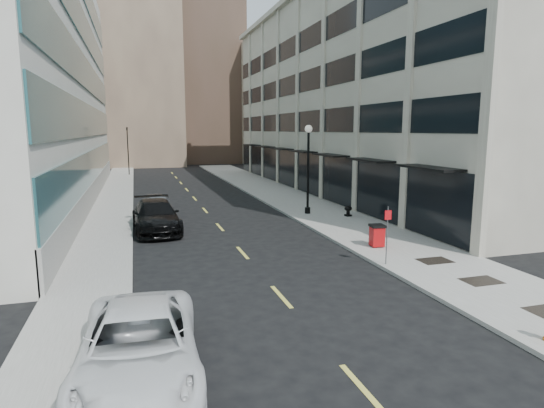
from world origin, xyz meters
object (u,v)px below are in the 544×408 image
car_black_pickup (156,216)px  car_silver_sedan (157,204)px  traffic_signal (127,130)px  lamppost (308,161)px  car_white_van (139,346)px  urn_planter (348,210)px  sign_post (387,227)px  trash_bin (377,235)px

car_black_pickup → car_silver_sedan: car_black_pickup is taller
traffic_signal → lamppost: traffic_signal is taller
car_white_van → urn_planter: size_ratio=8.64×
car_black_pickup → car_silver_sedan: bearing=83.9°
car_white_van → sign_post: 11.83m
car_black_pickup → trash_bin: size_ratio=5.58×
traffic_signal → urn_planter: (14.10, -33.70, -5.15)m
lamppost → sign_post: size_ratio=2.45×
car_white_van → car_black_pickup: car_black_pickup is taller
trash_bin → urn_planter: size_ratio=1.59×
car_white_van → sign_post: (10.10, 6.09, 0.92)m
car_white_van → sign_post: size_ratio=2.39×
car_white_van → car_black_pickup: size_ratio=0.97×
car_black_pickup → urn_planter: bearing=-1.3°
traffic_signal → car_black_pickup: size_ratio=1.15×
traffic_signal → sign_post: size_ratio=2.81×
car_silver_sedan → urn_planter: car_silver_sedan is taller
lamppost → sign_post: bearing=-95.2°
car_white_van → trash_bin: size_ratio=5.42×
traffic_signal → trash_bin: traffic_signal is taller
urn_planter → traffic_signal: bearing=112.7°
lamppost → sign_post: 12.24m
lamppost → urn_planter: 4.20m
trash_bin → urn_planter: 7.92m
car_black_pickup → sign_post: (9.00, -10.03, 0.86)m
car_white_van → car_black_pickup: 16.16m
trash_bin → lamppost: lamppost is taller
urn_planter → car_white_van: bearing=-129.2°
car_silver_sedan → sign_post: sign_post is taller
trash_bin → sign_post: bearing=-105.3°
car_white_van → urn_planter: bearing=53.9°
lamppost → car_black_pickup: bearing=-168.8°
car_black_pickup → trash_bin: 12.46m
car_white_van → car_silver_sedan: size_ratio=1.41×
car_white_van → urn_planter: car_white_van is taller
car_black_pickup → lamppost: size_ratio=1.00×
car_white_van → trash_bin: car_white_van is taller
lamppost → trash_bin: bearing=-90.0°
trash_bin → traffic_signal: bearing=112.7°
trash_bin → urn_planter: trash_bin is taller
traffic_signal → urn_planter: size_ratio=10.20×
traffic_signal → sign_post: bearing=-76.2°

